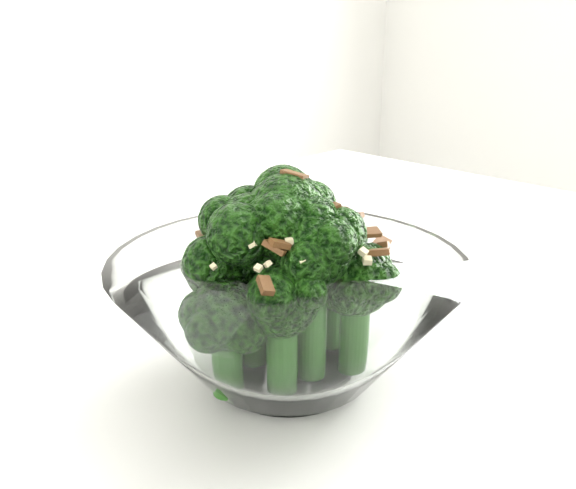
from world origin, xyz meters
TOP-DOWN VIEW (x-y plane):
  - table at (-0.10, -0.09)m, footprint 1.33×1.01m
  - broccoli_dish at (-0.14, -0.20)m, footprint 0.25×0.25m

SIDE VIEW (x-z plane):
  - table at x=-0.10m, z-range 0.31..1.06m
  - broccoli_dish at x=-0.14m, z-range 0.73..0.89m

